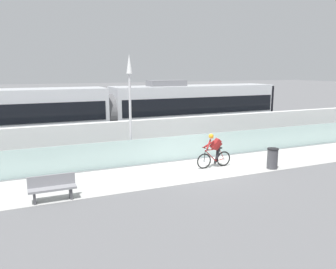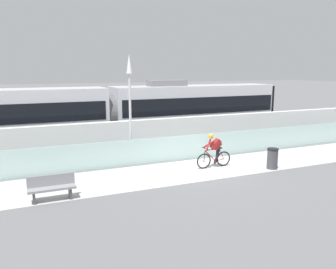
# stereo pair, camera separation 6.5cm
# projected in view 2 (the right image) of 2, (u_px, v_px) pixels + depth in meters

# --- Properties ---
(ground_plane) EXTENTS (200.00, 200.00, 0.00)m
(ground_plane) POSITION_uv_depth(u_px,v_px,m) (203.00, 169.00, 15.79)
(ground_plane) COLOR slate
(bike_path_deck) EXTENTS (32.00, 3.20, 0.01)m
(bike_path_deck) POSITION_uv_depth(u_px,v_px,m) (203.00, 169.00, 15.79)
(bike_path_deck) COLOR beige
(bike_path_deck) RESTS_ON ground
(glass_parapet) EXTENTS (32.00, 0.05, 1.24)m
(glass_parapet) POSITION_uv_depth(u_px,v_px,m) (185.00, 147.00, 17.34)
(glass_parapet) COLOR silver
(glass_parapet) RESTS_ON ground
(concrete_barrier_wall) EXTENTS (32.00, 0.36, 1.88)m
(concrete_barrier_wall) POSITION_uv_depth(u_px,v_px,m) (171.00, 135.00, 18.90)
(concrete_barrier_wall) COLOR white
(concrete_barrier_wall) RESTS_ON ground
(tram_rail_near) EXTENTS (32.00, 0.08, 0.01)m
(tram_rail_near) POSITION_uv_depth(u_px,v_px,m) (154.00, 143.00, 21.32)
(tram_rail_near) COLOR #595654
(tram_rail_near) RESTS_ON ground
(tram_rail_far) EXTENTS (32.00, 0.08, 0.01)m
(tram_rail_far) POSITION_uv_depth(u_px,v_px,m) (147.00, 139.00, 22.61)
(tram_rail_far) COLOR #595654
(tram_rail_far) RESTS_ON ground
(tram) EXTENTS (22.56, 2.54, 3.81)m
(tram) POSITION_uv_depth(u_px,v_px,m) (109.00, 113.00, 20.58)
(tram) COLOR silver
(tram) RESTS_ON ground
(cyclist_on_bike) EXTENTS (1.77, 0.58, 1.61)m
(cyclist_on_bike) POSITION_uv_depth(u_px,v_px,m) (214.00, 151.00, 15.87)
(cyclist_on_bike) COLOR black
(cyclist_on_bike) RESTS_ON ground
(lamp_post_antenna) EXTENTS (0.28, 0.28, 5.20)m
(lamp_post_antenna) POSITION_uv_depth(u_px,v_px,m) (130.00, 95.00, 16.04)
(lamp_post_antenna) COLOR gray
(lamp_post_antenna) RESTS_ON ground
(trash_bin) EXTENTS (0.51, 0.51, 0.96)m
(trash_bin) POSITION_uv_depth(u_px,v_px,m) (272.00, 159.00, 15.71)
(trash_bin) COLOR #47474C
(trash_bin) RESTS_ON ground
(bench) EXTENTS (1.60, 0.45, 0.89)m
(bench) POSITION_uv_depth(u_px,v_px,m) (52.00, 187.00, 11.94)
(bench) COLOR gray
(bench) RESTS_ON ground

